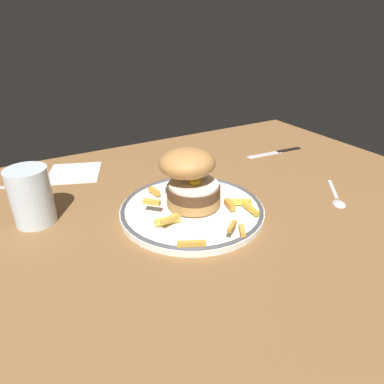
{
  "coord_description": "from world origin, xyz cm",
  "views": [
    {
      "loc": [
        -23.69,
        -50.8,
        33.95
      ],
      "look_at": [
        4.25,
        -1.57,
        4.6
      ],
      "focal_mm": 31.27,
      "sensor_mm": 36.0,
      "label": 1
    }
  ],
  "objects_px": {
    "water_glass": "(32,199)",
    "fork": "(4,187)",
    "spoon": "(338,199)",
    "dinner_plate": "(192,209)",
    "napkin": "(74,173)",
    "burger": "(190,176)",
    "knife": "(279,151)"
  },
  "relations": [
    {
      "from": "dinner_plate",
      "to": "knife",
      "type": "bearing_deg",
      "value": 23.89
    },
    {
      "from": "burger",
      "to": "knife",
      "type": "distance_m",
      "value": 0.42
    },
    {
      "from": "dinner_plate",
      "to": "burger",
      "type": "height_order",
      "value": "burger"
    },
    {
      "from": "water_glass",
      "to": "spoon",
      "type": "relative_size",
      "value": 0.96
    },
    {
      "from": "burger",
      "to": "spoon",
      "type": "xyz_separation_m",
      "value": [
        0.29,
        -0.12,
        -0.07
      ]
    },
    {
      "from": "knife",
      "to": "napkin",
      "type": "relative_size",
      "value": 1.46
    },
    {
      "from": "burger",
      "to": "fork",
      "type": "relative_size",
      "value": 0.97
    },
    {
      "from": "water_glass",
      "to": "fork",
      "type": "distance_m",
      "value": 0.2
    },
    {
      "from": "dinner_plate",
      "to": "knife",
      "type": "relative_size",
      "value": 1.56
    },
    {
      "from": "fork",
      "to": "spoon",
      "type": "distance_m",
      "value": 0.73
    },
    {
      "from": "water_glass",
      "to": "spoon",
      "type": "height_order",
      "value": "water_glass"
    },
    {
      "from": "burger",
      "to": "dinner_plate",
      "type": "bearing_deg",
      "value": -100.02
    },
    {
      "from": "water_glass",
      "to": "spoon",
      "type": "bearing_deg",
      "value": -21.87
    },
    {
      "from": "fork",
      "to": "spoon",
      "type": "relative_size",
      "value": 1.14
    },
    {
      "from": "dinner_plate",
      "to": "water_glass",
      "type": "distance_m",
      "value": 0.3
    },
    {
      "from": "fork",
      "to": "dinner_plate",
      "type": "bearing_deg",
      "value": -43.94
    },
    {
      "from": "dinner_plate",
      "to": "fork",
      "type": "relative_size",
      "value": 2.19
    },
    {
      "from": "burger",
      "to": "water_glass",
      "type": "height_order",
      "value": "burger"
    },
    {
      "from": "dinner_plate",
      "to": "napkin",
      "type": "xyz_separation_m",
      "value": [
        -0.16,
        0.31,
        -0.01
      ]
    },
    {
      "from": "dinner_plate",
      "to": "knife",
      "type": "xyz_separation_m",
      "value": [
        0.38,
        0.17,
        -0.01
      ]
    },
    {
      "from": "water_glass",
      "to": "fork",
      "type": "xyz_separation_m",
      "value": [
        -0.05,
        0.19,
        -0.05
      ]
    },
    {
      "from": "fork",
      "to": "napkin",
      "type": "xyz_separation_m",
      "value": [
        0.16,
        0.0,
        0.0
      ]
    },
    {
      "from": "knife",
      "to": "napkin",
      "type": "xyz_separation_m",
      "value": [
        -0.54,
        0.14,
        -0.0
      ]
    },
    {
      "from": "burger",
      "to": "spoon",
      "type": "bearing_deg",
      "value": -22.68
    },
    {
      "from": "dinner_plate",
      "to": "burger",
      "type": "relative_size",
      "value": 2.27
    },
    {
      "from": "water_glass",
      "to": "napkin",
      "type": "relative_size",
      "value": 0.87
    },
    {
      "from": "burger",
      "to": "knife",
      "type": "relative_size",
      "value": 0.69
    },
    {
      "from": "burger",
      "to": "water_glass",
      "type": "xyz_separation_m",
      "value": [
        -0.27,
        0.1,
        -0.03
      ]
    },
    {
      "from": "fork",
      "to": "knife",
      "type": "xyz_separation_m",
      "value": [
        0.7,
        -0.13,
        0.0
      ]
    },
    {
      "from": "burger",
      "to": "napkin",
      "type": "distance_m",
      "value": 0.35
    },
    {
      "from": "fork",
      "to": "burger",
      "type": "bearing_deg",
      "value": -42.58
    },
    {
      "from": "burger",
      "to": "knife",
      "type": "bearing_deg",
      "value": 22.47
    }
  ]
}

